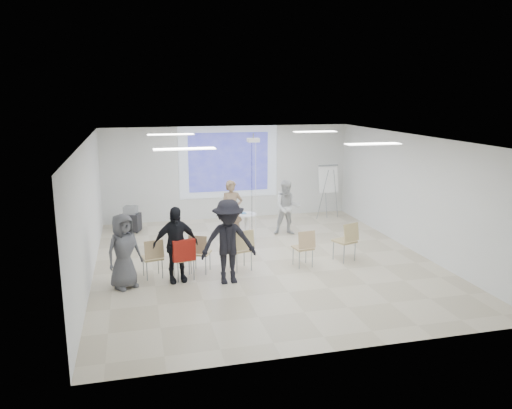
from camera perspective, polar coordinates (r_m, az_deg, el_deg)
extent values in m
cube|color=beige|center=(12.32, 0.90, -6.71)|extent=(8.00, 9.00, 0.10)
cube|color=white|center=(11.66, 0.95, 7.81)|extent=(8.00, 9.00, 0.10)
cube|color=silver|center=(16.26, -3.17, 3.68)|extent=(8.00, 0.10, 3.00)
cube|color=silver|center=(11.57, -18.86, -0.69)|extent=(0.10, 9.00, 3.00)
cube|color=silver|center=(13.49, 17.80, 1.22)|extent=(0.10, 9.00, 3.00)
cube|color=silver|center=(16.15, -3.14, 4.87)|extent=(3.20, 0.01, 2.30)
cube|color=#2F33A1|center=(16.13, -3.13, 4.87)|extent=(2.60, 0.01, 1.90)
cylinder|color=white|center=(14.24, -1.08, -3.69)|extent=(0.44, 0.44, 0.05)
cylinder|color=white|center=(14.16, -1.09, -2.47)|extent=(0.12, 0.12, 0.63)
cylinder|color=white|center=(14.07, -1.09, -1.15)|extent=(0.60, 0.60, 0.04)
cube|color=white|center=(14.05, -0.87, -1.06)|extent=(0.22, 0.18, 0.01)
cube|color=#3F92BD|center=(14.10, -1.46, -0.98)|extent=(0.14, 0.20, 0.01)
imported|color=#917359|center=(13.84, -2.80, -0.22)|extent=(0.74, 0.54, 1.90)
imported|color=silver|center=(14.39, 3.60, -0.03)|extent=(0.96, 0.83, 1.76)
cube|color=white|center=(14.05, -2.29, 1.24)|extent=(0.05, 0.13, 0.04)
cube|color=silver|center=(14.50, 2.64, 1.33)|extent=(0.07, 0.14, 0.04)
cube|color=tan|center=(11.37, -11.77, -5.99)|extent=(0.50, 0.50, 0.04)
cube|color=tan|center=(11.11, -11.57, -5.07)|extent=(0.43, 0.17, 0.40)
cylinder|color=gray|center=(11.26, -12.35, -7.46)|extent=(0.03, 0.03, 0.44)
cylinder|color=gray|center=(11.33, -10.66, -7.24)|extent=(0.03, 0.03, 0.44)
cylinder|color=gray|center=(11.57, -12.75, -6.92)|extent=(0.03, 0.03, 0.44)
cylinder|color=gray|center=(11.64, -11.10, -6.71)|extent=(0.03, 0.03, 0.44)
cube|color=#CFB778|center=(11.17, -8.29, -6.10)|extent=(0.51, 0.51, 0.04)
cube|color=tan|center=(10.89, -8.03, -5.13)|extent=(0.45, 0.17, 0.42)
cylinder|color=gray|center=(11.04, -8.88, -7.67)|extent=(0.03, 0.03, 0.46)
cylinder|color=gray|center=(11.13, -7.11, -7.44)|extent=(0.03, 0.03, 0.46)
cylinder|color=gray|center=(11.36, -9.38, -7.09)|extent=(0.03, 0.03, 0.46)
cylinder|color=gray|center=(11.45, -7.65, -6.87)|extent=(0.03, 0.03, 0.46)
cube|color=tan|center=(11.53, -6.37, -5.50)|extent=(0.57, 0.57, 0.04)
cube|color=tan|center=(11.27, -6.71, -4.59)|extent=(0.42, 0.26, 0.41)
cylinder|color=gray|center=(11.50, -7.43, -6.81)|extent=(0.03, 0.03, 0.45)
cylinder|color=gray|center=(11.40, -5.77, -6.95)|extent=(0.03, 0.03, 0.45)
cylinder|color=gray|center=(11.81, -6.90, -6.27)|extent=(0.03, 0.03, 0.45)
cylinder|color=gray|center=(11.71, -5.28, -6.39)|extent=(0.03, 0.03, 0.45)
cube|color=tan|center=(11.59, -1.78, -5.13)|extent=(0.56, 0.56, 0.04)
cube|color=tan|center=(11.32, -1.29, -4.10)|extent=(0.47, 0.21, 0.44)
cylinder|color=#92949A|center=(11.44, -2.20, -6.72)|extent=(0.03, 0.03, 0.48)
cylinder|color=gray|center=(11.60, -0.52, -6.44)|extent=(0.03, 0.03, 0.48)
cylinder|color=gray|center=(11.76, -3.00, -6.18)|extent=(0.03, 0.03, 0.48)
cylinder|color=gray|center=(11.91, -1.37, -5.91)|extent=(0.03, 0.03, 0.48)
cube|color=tan|center=(11.89, 5.38, -4.94)|extent=(0.47, 0.47, 0.04)
cube|color=tan|center=(11.64, 5.84, -4.04)|extent=(0.43, 0.14, 0.40)
cylinder|color=gray|center=(11.74, 4.98, -6.34)|extent=(0.02, 0.02, 0.44)
cylinder|color=gray|center=(11.89, 6.47, -6.14)|extent=(0.02, 0.02, 0.44)
cylinder|color=#92949A|center=(12.03, 4.26, -5.85)|extent=(0.02, 0.02, 0.44)
cylinder|color=gray|center=(12.18, 5.73, -5.66)|extent=(0.02, 0.02, 0.44)
cube|color=tan|center=(12.41, 10.08, -4.14)|extent=(0.59, 0.59, 0.04)
cube|color=tan|center=(12.19, 10.84, -3.15)|extent=(0.46, 0.24, 0.44)
cylinder|color=#909398|center=(12.24, 10.01, -5.61)|extent=(0.03, 0.03, 0.48)
cylinder|color=gray|center=(12.49, 11.24, -5.29)|extent=(0.03, 0.03, 0.48)
cylinder|color=gray|center=(12.49, 8.83, -5.18)|extent=(0.03, 0.03, 0.48)
cylinder|color=gray|center=(12.74, 10.07, -4.88)|extent=(0.03, 0.03, 0.48)
cube|color=#A61E14|center=(10.88, -8.22, -5.22)|extent=(0.50, 0.20, 0.47)
imported|color=black|center=(11.54, -6.39, -5.31)|extent=(0.41, 0.36, 0.03)
imported|color=black|center=(10.90, -9.21, -3.91)|extent=(1.20, 0.82, 1.92)
imported|color=black|center=(10.67, -3.18, -3.64)|extent=(1.37, 0.77, 2.09)
imported|color=#535458|center=(10.79, -14.92, -4.69)|extent=(1.05, 0.96, 1.80)
cylinder|color=gray|center=(16.16, 7.62, 1.11)|extent=(0.31, 0.19, 1.63)
cylinder|color=gray|center=(16.35, 9.10, 1.20)|extent=(0.30, 0.21, 1.63)
cylinder|color=#919499|center=(16.52, 7.95, 1.35)|extent=(0.03, 0.37, 1.63)
cube|color=white|center=(16.26, 8.26, 2.98)|extent=(0.65, 0.21, 0.91)
cube|color=gray|center=(16.23, 8.26, 4.44)|extent=(0.66, 0.08, 0.06)
cube|color=black|center=(15.22, -14.06, -1.97)|extent=(0.62, 0.56, 0.52)
cube|color=gray|center=(15.13, -14.14, -0.61)|extent=(0.44, 0.41, 0.23)
cylinder|color=black|center=(15.21, -14.94, -3.03)|extent=(0.08, 0.08, 0.06)
cylinder|color=black|center=(15.08, -13.46, -3.09)|extent=(0.08, 0.08, 0.06)
cylinder|color=black|center=(15.49, -14.55, -2.73)|extent=(0.08, 0.08, 0.06)
cylinder|color=black|center=(15.36, -13.10, -2.78)|extent=(0.08, 0.08, 0.06)
cube|color=white|center=(13.16, -0.31, 7.36)|extent=(0.30, 0.25, 0.10)
cylinder|color=gray|center=(13.15, -0.31, 7.84)|extent=(0.04, 0.04, 0.14)
cylinder|color=black|center=(13.28, -0.47, 1.15)|extent=(0.01, 0.01, 2.77)
cylinder|color=white|center=(13.28, -0.03, 1.15)|extent=(0.01, 0.01, 2.77)
cube|color=white|center=(13.31, -9.73, 7.89)|extent=(1.20, 0.30, 0.02)
cube|color=white|center=(14.18, 6.77, 8.27)|extent=(1.20, 0.30, 0.02)
cube|color=white|center=(9.84, -8.17, 6.31)|extent=(1.20, 0.30, 0.02)
cube|color=white|center=(10.98, 13.21, 6.76)|extent=(1.20, 0.30, 0.02)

